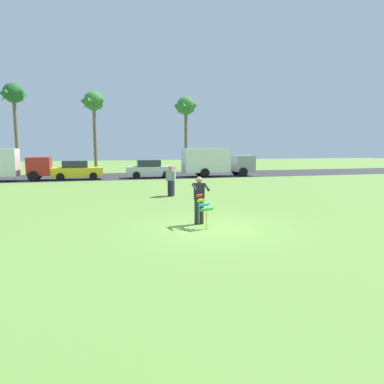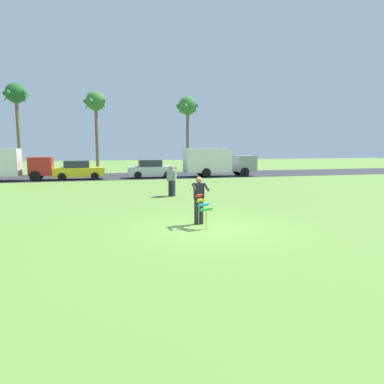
# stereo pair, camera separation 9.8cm
# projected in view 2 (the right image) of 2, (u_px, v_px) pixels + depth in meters

# --- Properties ---
(ground_plane) EXTENTS (120.00, 120.00, 0.00)m
(ground_plane) POSITION_uv_depth(u_px,v_px,m) (211.00, 228.00, 12.05)
(ground_plane) COLOR olive
(road_strip) EXTENTS (120.00, 8.00, 0.01)m
(road_strip) POSITION_uv_depth(u_px,v_px,m) (141.00, 176.00, 33.35)
(road_strip) COLOR #2D2D33
(road_strip) RESTS_ON ground
(person_kite_flyer) EXTENTS (0.57, 0.68, 1.73)m
(person_kite_flyer) POSITION_uv_depth(u_px,v_px,m) (199.00, 198.00, 12.55)
(person_kite_flyer) COLOR #26262B
(person_kite_flyer) RESTS_ON ground
(kite_held) EXTENTS (0.53, 0.71, 1.15)m
(kite_held) POSITION_uv_depth(u_px,v_px,m) (204.00, 206.00, 11.95)
(kite_held) COLOR red
(kite_held) RESTS_ON ground
(parked_truck_red_cab) EXTENTS (6.72, 2.16, 2.62)m
(parked_truck_red_cab) POSITION_uv_depth(u_px,v_px,m) (3.00, 164.00, 28.06)
(parked_truck_red_cab) COLOR #B2231E
(parked_truck_red_cab) RESTS_ON ground
(parked_car_yellow) EXTENTS (4.20, 1.84, 1.60)m
(parked_car_yellow) POSITION_uv_depth(u_px,v_px,m) (79.00, 170.00, 29.58)
(parked_car_yellow) COLOR yellow
(parked_car_yellow) RESTS_ON ground
(parked_car_silver) EXTENTS (4.25, 1.93, 1.60)m
(parked_car_silver) POSITION_uv_depth(u_px,v_px,m) (152.00, 169.00, 31.11)
(parked_car_silver) COLOR silver
(parked_car_silver) RESTS_ON ground
(parked_truck_grey_van) EXTENTS (6.73, 2.20, 2.62)m
(parked_truck_grey_van) POSITION_uv_depth(u_px,v_px,m) (216.00, 161.00, 32.52)
(parked_truck_grey_van) COLOR gray
(parked_truck_grey_van) RESTS_ON ground
(palm_tree_left_near) EXTENTS (2.58, 2.71, 9.40)m
(palm_tree_left_near) POSITION_uv_depth(u_px,v_px,m) (16.00, 97.00, 36.60)
(palm_tree_left_near) COLOR brown
(palm_tree_left_near) RESTS_ON ground
(palm_tree_right_near) EXTENTS (2.58, 2.71, 8.77)m
(palm_tree_right_near) POSITION_uv_depth(u_px,v_px,m) (96.00, 105.00, 38.09)
(palm_tree_right_near) COLOR brown
(palm_tree_right_near) RESTS_ON ground
(palm_tree_centre_far) EXTENTS (2.58, 2.71, 8.49)m
(palm_tree_centre_far) POSITION_uv_depth(u_px,v_px,m) (188.00, 109.00, 40.29)
(palm_tree_centre_far) COLOR brown
(palm_tree_centre_far) RESTS_ON ground
(person_walker_near) EXTENTS (0.43, 0.42, 1.73)m
(person_walker_near) POSITION_uv_depth(u_px,v_px,m) (171.00, 180.00, 19.59)
(person_walker_near) COLOR #26262B
(person_walker_near) RESTS_ON ground
(person_walker_far) EXTENTS (0.33, 0.54, 1.73)m
(person_walker_far) POSITION_uv_depth(u_px,v_px,m) (173.00, 179.00, 19.86)
(person_walker_far) COLOR #384772
(person_walker_far) RESTS_ON ground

